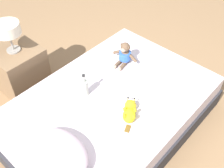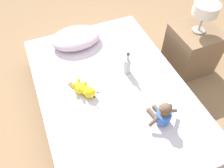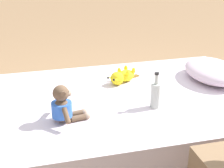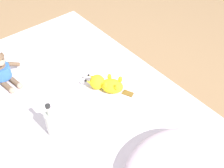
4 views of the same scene
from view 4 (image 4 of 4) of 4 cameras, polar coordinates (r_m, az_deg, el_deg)
ground_plane at (r=2.16m, az=-6.97°, el=-10.95°), size 16.00×16.00×0.00m
bed at (r=2.00m, az=-7.44°, el=-7.76°), size 1.34×1.97×0.40m
pillow at (r=1.52m, az=11.62°, el=-15.55°), size 0.53×0.39×0.14m
plush_monkey at (r=2.05m, az=-21.19°, el=2.55°), size 0.29×0.24×0.24m
plush_yellow_creature at (r=1.89m, az=-1.26°, el=-0.00°), size 0.23×0.30×0.10m
glass_bottle at (r=1.65m, az=-11.93°, el=-7.68°), size 0.07×0.07×0.24m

